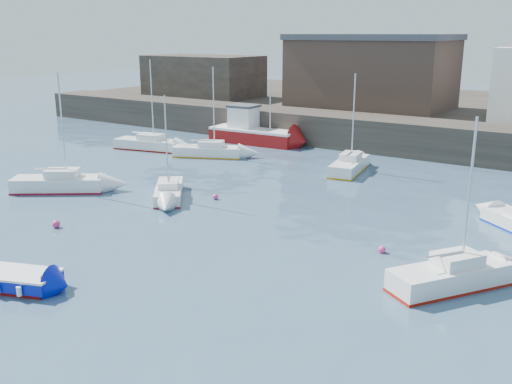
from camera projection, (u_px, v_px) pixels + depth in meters
The scene contains 16 objects.
water at pixel (100, 289), 24.25m from camera, with size 220.00×220.00×0.00m, color #2D4760.
quay_wall at pixel (396, 135), 51.88m from camera, with size 90.00×5.00×3.00m, color #28231E.
land_strip at pixel (451, 114), 66.32m from camera, with size 90.00×32.00×2.80m, color #28231E.
warehouse at pixel (372, 71), 60.11m from camera, with size 16.40×10.40×7.60m.
bldg_west at pixel (203, 76), 71.43m from camera, with size 14.00×8.00×5.00m.
blue_dinghy at pixel (12, 279), 24.23m from camera, with size 4.38×3.03×0.77m.
fishing_boat at pixel (253, 131), 56.32m from camera, with size 9.06×3.77×5.90m.
sailboat_a at pixel (59, 183), 39.06m from camera, with size 6.17×5.18×8.02m.
sailboat_b at pixel (169, 191), 37.62m from camera, with size 4.61×5.16×6.78m.
sailboat_c at pixel (451, 276), 24.22m from camera, with size 4.56×5.61×7.31m.
sailboat_e at pixel (149, 144), 53.11m from camera, with size 6.68×3.36×8.23m.
sailboat_f at pixel (349, 165), 44.55m from camera, with size 2.83×6.05×7.56m.
sailboat_h at pixel (208, 151), 50.09m from camera, with size 6.30×4.22×7.76m.
buoy_near at pixel (56, 228), 31.89m from camera, with size 0.45×0.45×0.45m, color #E33376.
buoy_mid at pixel (382, 253), 28.25m from camera, with size 0.37×0.37×0.37m, color #E33376.
buoy_far at pixel (216, 199), 37.33m from camera, with size 0.37×0.37×0.37m, color #E33376.
Camera 1 is at (17.88, -14.80, 10.51)m, focal length 40.00 mm.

